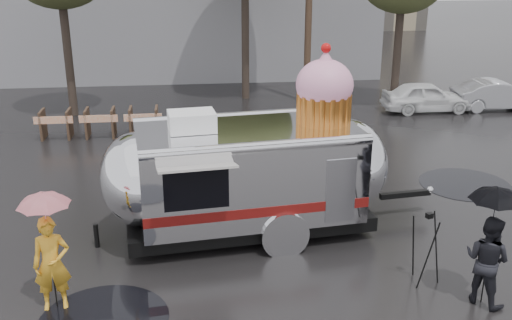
{
  "coord_description": "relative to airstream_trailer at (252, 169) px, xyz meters",
  "views": [
    {
      "loc": [
        -2.33,
        -10.51,
        6.38
      ],
      "look_at": [
        -0.95,
        2.12,
        1.77
      ],
      "focal_mm": 42.0,
      "sensor_mm": 36.0,
      "label": 1
    }
  ],
  "objects": [
    {
      "name": "umbrella_black",
      "position": [
        4.01,
        -3.42,
        0.39
      ],
      "size": [
        1.17,
        1.17,
        2.35
      ],
      "color": "black",
      "rests_on": "ground"
    },
    {
      "name": "person_right",
      "position": [
        4.01,
        -3.42,
        -0.68
      ],
      "size": [
        0.88,
        0.96,
        1.76
      ],
      "primitive_type": "imported",
      "rotation": [
        0.0,
        0.0,
        2.21
      ],
      "color": "black",
      "rests_on": "ground"
    },
    {
      "name": "airstream_trailer",
      "position": [
        0.0,
        0.0,
        0.0
      ],
      "size": [
        8.19,
        3.72,
        4.43
      ],
      "rotation": [
        0.0,
        0.0,
        0.12
      ],
      "color": "silver",
      "rests_on": "ground"
    },
    {
      "name": "ground",
      "position": [
        1.05,
        -2.12,
        -1.55
      ],
      "size": [
        120.0,
        120.0,
        0.0
      ],
      "primitive_type": "plane",
      "color": "black",
      "rests_on": "ground"
    },
    {
      "name": "person_left",
      "position": [
        -3.93,
        -2.73,
        -0.65
      ],
      "size": [
        0.71,
        0.53,
        1.81
      ],
      "primitive_type": "imported",
      "rotation": [
        0.0,
        0.0,
        0.16
      ],
      "color": "gold",
      "rests_on": "ground"
    },
    {
      "name": "puddles",
      "position": [
        1.2,
        -0.04,
        -1.55
      ],
      "size": [
        11.72,
        10.16,
        0.01
      ],
      "color": "black",
      "rests_on": "ground"
    },
    {
      "name": "barricade_row",
      "position": [
        -4.5,
        7.84,
        -1.03
      ],
      "size": [
        4.3,
        0.8,
        1.0
      ],
      "color": "#473323",
      "rests_on": "ground"
    },
    {
      "name": "umbrella_pink",
      "position": [
        -3.93,
        -2.73,
        0.38
      ],
      "size": [
        1.14,
        1.14,
        2.33
      ],
      "color": "pink",
      "rests_on": "ground"
    },
    {
      "name": "tripod",
      "position": [
        3.17,
        -2.62,
        -0.66
      ],
      "size": [
        0.61,
        0.6,
        1.52
      ],
      "rotation": [
        0.0,
        0.0,
        0.32
      ],
      "color": "black",
      "rests_on": "ground"
    }
  ]
}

